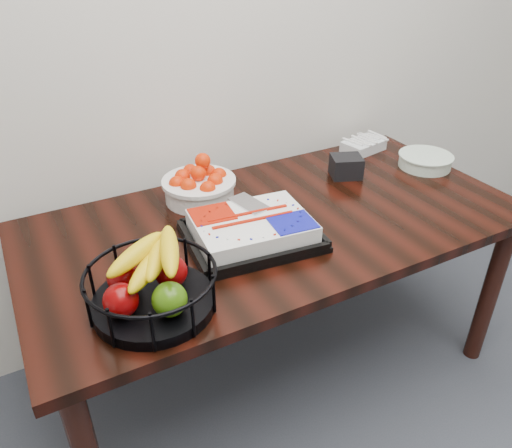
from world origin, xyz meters
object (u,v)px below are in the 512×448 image
table (277,238)px  fruit_basket (152,285)px  tangerine_bowl (199,182)px  plate_stack (425,161)px  napkin_box (346,166)px  cake_tray (252,230)px

table → fruit_basket: 0.63m
tangerine_bowl → plate_stack: tangerine_bowl is taller
napkin_box → cake_tray: bearing=-156.8°
tangerine_bowl → plate_stack: size_ratio=1.21×
cake_tray → napkin_box: 0.63m
table → tangerine_bowl: bearing=125.7°
fruit_basket → plate_stack: size_ratio=1.55×
fruit_basket → napkin_box: size_ratio=2.92×
cake_tray → plate_stack: bearing=9.6°
fruit_basket → plate_stack: fruit_basket is taller
tangerine_bowl → fruit_basket: (-0.36, -0.52, 0.00)m
napkin_box → fruit_basket: bearing=-156.6°
table → fruit_basket: fruit_basket is taller
fruit_basket → napkin_box: 1.07m
tangerine_bowl → napkin_box: size_ratio=2.27×
tangerine_bowl → plate_stack: bearing=-10.9°
fruit_basket → cake_tray: bearing=23.6°
fruit_basket → napkin_box: bearing=23.4°
table → fruit_basket: bearing=-154.9°
table → napkin_box: size_ratio=14.52×
table → napkin_box: bearing=21.2°
fruit_basket → plate_stack: 1.39m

